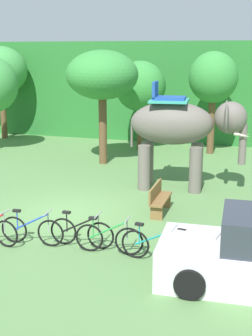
{
  "coord_description": "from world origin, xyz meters",
  "views": [
    {
      "loc": [
        5.51,
        -12.27,
        4.82
      ],
      "look_at": [
        1.56,
        1.0,
        1.3
      ],
      "focal_mm": 49.63,
      "sensor_mm": 36.0,
      "label": 1
    }
  ],
  "objects": [
    {
      "name": "elephant",
      "position": [
        2.79,
        3.61,
        2.2
      ],
      "size": [
        4.2,
        2.09,
        3.78
      ],
      "color": "#665E56",
      "rests_on": "ground"
    },
    {
      "name": "tree_center_right",
      "position": [
        -8.43,
        10.55,
        3.73
      ],
      "size": [
        2.9,
        2.9,
        5.05
      ],
      "color": "brown",
      "rests_on": "ground"
    },
    {
      "name": "tree_center_left",
      "position": [
        3.16,
        9.82,
        3.55
      ],
      "size": [
        2.27,
        2.27,
        4.79
      ],
      "color": "brown",
      "rests_on": "ground"
    },
    {
      "name": "ground_plane",
      "position": [
        0.0,
        0.0,
        0.0
      ],
      "size": [
        80.0,
        80.0,
        0.0
      ],
      "primitive_type": "plane",
      "color": "#567F47"
    },
    {
      "name": "bike_blue",
      "position": [
        0.07,
        -2.38,
        0.39
      ],
      "size": [
        1.71,
        0.52,
        0.92
      ],
      "color": "black",
      "rests_on": "ground"
    },
    {
      "name": "bike_teal",
      "position": [
        3.3,
        -2.47,
        0.39
      ],
      "size": [
        1.7,
        0.52,
        0.92
      ],
      "color": "black",
      "rests_on": "ground"
    },
    {
      "name": "bike_green",
      "position": [
        2.12,
        -2.33,
        0.39
      ],
      "size": [
        1.71,
        0.52,
        0.92
      ],
      "color": "black",
      "rests_on": "ground"
    },
    {
      "name": "foliage_hedge",
      "position": [
        0.0,
        14.86,
        2.64
      ],
      "size": [
        36.0,
        6.0,
        5.29
      ],
      "primitive_type": "cube",
      "color": "#28702D",
      "rests_on": "ground"
    },
    {
      "name": "tree_center",
      "position": [
        -0.29,
        9.67,
        3.1
      ],
      "size": [
        2.45,
        2.45,
        4.34
      ],
      "color": "brown",
      "rests_on": "ground"
    },
    {
      "name": "bike_pink",
      "position": [
        4.31,
        -2.59,
        0.39
      ],
      "size": [
        1.69,
        0.52,
        0.92
      ],
      "color": "black",
      "rests_on": "ground"
    },
    {
      "name": "tree_left",
      "position": [
        -1.09,
        6.42,
        3.78
      ],
      "size": [
        3.04,
        3.04,
        4.85
      ],
      "color": "brown",
      "rests_on": "ground"
    },
    {
      "name": "bike_black",
      "position": [
        1.33,
        -2.15,
        0.39
      ],
      "size": [
        1.71,
        0.52,
        0.92
      ],
      "color": "black",
      "rests_on": "ground"
    },
    {
      "name": "wooden_bench",
      "position": [
        2.65,
        0.85,
        0.48
      ],
      "size": [
        0.41,
        1.5,
        0.89
      ],
      "color": "brown",
      "rests_on": "ground"
    }
  ]
}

